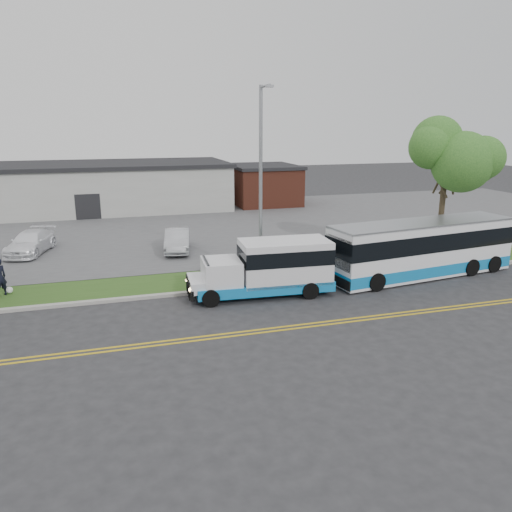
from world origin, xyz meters
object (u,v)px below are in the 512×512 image
object	(u,v)px
streetlight_near	(261,177)
transit_bus	(422,249)
shuttle_bus	(271,266)
parked_car_a	(177,240)
parked_car_b	(31,242)
tree_east	(447,153)

from	to	relation	value
streetlight_near	transit_bus	distance (m)	9.24
shuttle_bus	parked_car_a	xyz separation A→B (m)	(-3.08, 9.17, -0.58)
parked_car_b	tree_east	bearing A→B (deg)	-4.27
streetlight_near	parked_car_b	bearing A→B (deg)	145.02
streetlight_near	parked_car_a	world-z (taller)	streetlight_near
transit_bus	parked_car_a	distance (m)	14.44
streetlight_near	parked_car_b	distance (m)	15.45
shuttle_bus	tree_east	bearing A→B (deg)	18.43
streetlight_near	transit_bus	world-z (taller)	streetlight_near
tree_east	shuttle_bus	distance (m)	12.69
shuttle_bus	transit_bus	bearing A→B (deg)	7.64
tree_east	shuttle_bus	world-z (taller)	tree_east
streetlight_near	parked_car_a	xyz separation A→B (m)	(-3.43, 6.45, -4.44)
shuttle_bus	transit_bus	distance (m)	8.54
streetlight_near	transit_bus	xyz separation A→B (m)	(8.17, -2.13, -3.76)
shuttle_bus	parked_car_b	world-z (taller)	shuttle_bus
tree_east	parked_car_b	xyz separation A→B (m)	(-23.12, 8.21, -5.43)
transit_bus	parked_car_b	bearing A→B (deg)	144.96
transit_bus	tree_east	bearing A→B (deg)	32.84
transit_bus	parked_car_a	xyz separation A→B (m)	(-11.60, 8.58, -0.68)
tree_east	shuttle_bus	size ratio (longest dim) A/B	1.22
streetlight_near	parked_car_b	xyz separation A→B (m)	(-12.12, 8.48, -4.46)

